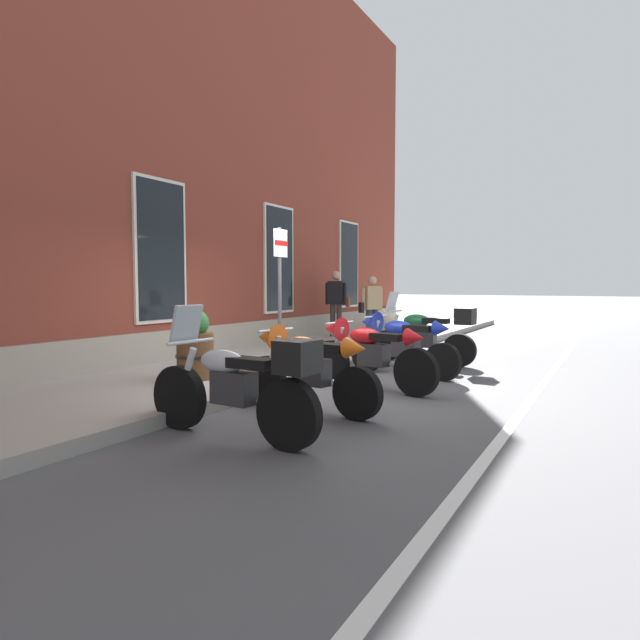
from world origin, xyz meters
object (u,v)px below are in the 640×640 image
pedestrian_tan_coat (372,305)px  parking_sign (280,277)px  motorcycle_blue_sport (399,341)px  barrel_planter (195,348)px  motorcycle_silver_touring (239,385)px  motorcycle_green_touring (428,334)px  motorcycle_red_sport (366,351)px  pedestrian_dark_jacket (336,300)px  motorcycle_orange_sport (303,364)px

pedestrian_tan_coat → parking_sign: 4.47m
motorcycle_blue_sport → barrel_planter: barrel_planter is taller
motorcycle_silver_touring → parking_sign: parking_sign is taller
motorcycle_silver_touring → motorcycle_green_touring: bearing=-0.5°
motorcycle_silver_touring → motorcycle_green_touring: (5.81, -0.05, 0.03)m
motorcycle_red_sport → barrel_planter: bearing=119.6°
parking_sign → pedestrian_tan_coat: bearing=3.8°
motorcycle_silver_touring → motorcycle_green_touring: size_ratio=1.01×
parking_sign → barrel_planter: parking_sign is taller
motorcycle_red_sport → motorcycle_green_touring: 2.80m
parking_sign → motorcycle_green_touring: bearing=-32.6°
pedestrian_tan_coat → motorcycle_blue_sport: bearing=-150.0°
pedestrian_tan_coat → barrel_planter: 5.88m
motorcycle_red_sport → pedestrian_tan_coat: bearing=22.3°
motorcycle_red_sport → pedestrian_dark_jacket: bearing=30.8°
motorcycle_green_touring → pedestrian_dark_jacket: bearing=50.5°
motorcycle_red_sport → pedestrian_tan_coat: 5.04m
pedestrian_dark_jacket → motorcycle_red_sport: bearing=-149.2°
motorcycle_silver_touring → motorcycle_green_touring: motorcycle_green_touring is taller
motorcycle_orange_sport → barrel_planter: 2.07m
motorcycle_red_sport → parking_sign: bearing=82.0°
motorcycle_red_sport → barrel_planter: barrel_planter is taller
motorcycle_red_sport → motorcycle_blue_sport: (1.34, 0.00, 0.01)m
motorcycle_blue_sport → barrel_planter: size_ratio=2.04×
motorcycle_orange_sport → parking_sign: parking_sign is taller
motorcycle_blue_sport → pedestrian_dark_jacket: 5.35m
pedestrian_tan_coat → barrel_planter: pedestrian_tan_coat is taller
motorcycle_green_touring → pedestrian_dark_jacket: size_ratio=1.22×
motorcycle_blue_sport → motorcycle_green_touring: (1.46, -0.03, 0.00)m
pedestrian_dark_jacket → motorcycle_silver_touring: bearing=-159.1°
motorcycle_red_sport → parking_sign: 1.96m
motorcycle_silver_touring → motorcycle_red_sport: motorcycle_silver_touring is taller
motorcycle_orange_sport → motorcycle_blue_sport: 2.96m
motorcycle_orange_sport → pedestrian_tan_coat: size_ratio=1.29×
parking_sign → motorcycle_red_sport: bearing=-98.0°
motorcycle_orange_sport → motorcycle_green_touring: 4.42m
motorcycle_green_touring → motorcycle_silver_touring: bearing=179.5°
motorcycle_orange_sport → pedestrian_dark_jacket: pedestrian_dark_jacket is taller
motorcycle_blue_sport → pedestrian_dark_jacket: (4.19, 3.29, 0.55)m
motorcycle_silver_touring → motorcycle_red_sport: (3.01, -0.02, 0.01)m
motorcycle_orange_sport → pedestrian_tan_coat: bearing=16.0°
pedestrian_dark_jacket → barrel_planter: 6.86m
motorcycle_green_touring → barrel_planter: (-4.01, 2.17, 0.03)m
motorcycle_silver_touring → motorcycle_blue_sport: (4.35, -0.02, 0.02)m
parking_sign → barrel_planter: (-1.44, 0.52, -1.03)m
pedestrian_dark_jacket → motorcycle_blue_sport: bearing=-141.9°
motorcycle_silver_touring → motorcycle_orange_sport: bearing=3.6°
motorcycle_orange_sport → pedestrian_tan_coat: (6.26, 1.80, 0.46)m
motorcycle_silver_touring → parking_sign: 3.77m
pedestrian_dark_jacket → barrel_planter: size_ratio=1.70×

